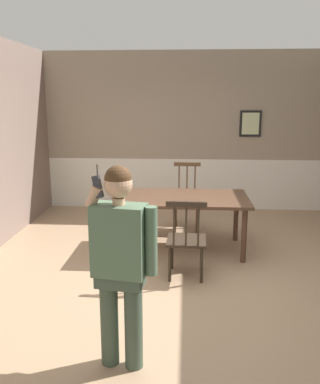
# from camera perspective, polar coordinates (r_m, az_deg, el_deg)

# --- Properties ---
(ground_plane) EXTENTS (7.02, 7.02, 0.00)m
(ground_plane) POSITION_cam_1_polar(r_m,az_deg,el_deg) (4.85, 4.09, -12.00)
(ground_plane) COLOR #9E7F60
(room_back_partition) EXTENTS (5.45, 0.17, 2.90)m
(room_back_partition) POSITION_cam_1_polar(r_m,az_deg,el_deg) (7.63, 4.15, 8.03)
(room_back_partition) COLOR gray
(room_back_partition) RESTS_ON ground_plane
(dining_table) EXTENTS (1.66, 1.04, 0.75)m
(dining_table) POSITION_cam_1_polar(r_m,az_deg,el_deg) (5.52, 3.77, -1.51)
(dining_table) COLOR #4C3323
(dining_table) RESTS_ON ground_plane
(chair_near_window) EXTENTS (0.44, 0.44, 1.06)m
(chair_near_window) POSITION_cam_1_polar(r_m,az_deg,el_deg) (6.45, 3.75, -1.04)
(chair_near_window) COLOR #513823
(chair_near_window) RESTS_ON ground_plane
(chair_by_doorway) EXTENTS (0.47, 0.47, 0.96)m
(chair_by_doorway) POSITION_cam_1_polar(r_m,az_deg,el_deg) (4.71, 3.73, -6.66)
(chair_by_doorway) COLOR #2D2319
(chair_by_doorway) RESTS_ON ground_plane
(person_figure) EXTENTS (0.55, 0.28, 1.60)m
(person_figure) POSITION_cam_1_polar(r_m,az_deg,el_deg) (3.05, -5.54, -9.13)
(person_figure) COLOR #3A493A
(person_figure) RESTS_ON ground_plane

